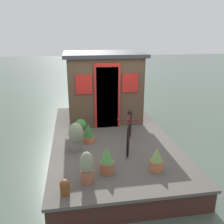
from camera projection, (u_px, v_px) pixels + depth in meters
name	position (u px, v px, depth m)	size (l,w,h in m)	color
ground_plane	(111.00, 152.00, 6.56)	(60.00, 60.00, 0.00)	#47564C
houseboat_deck	(111.00, 144.00, 6.48)	(5.31, 2.97, 0.49)	#4C4742
houseboat_cabin	(103.00, 85.00, 7.55)	(2.09, 2.31, 2.01)	#4C3828
bicycle	(129.00, 130.00, 5.75)	(1.68, 0.62, 0.80)	black
potted_plant_mint	(107.00, 160.00, 4.62)	(0.28, 0.28, 0.53)	#935138
potted_plant_succulent	(81.00, 127.00, 6.37)	(0.32, 0.32, 0.43)	#B2603D
potted_plant_thyme	(76.00, 136.00, 5.48)	(0.34, 0.34, 0.66)	slate
potted_plant_ivy	(157.00, 160.00, 4.70)	(0.26, 0.26, 0.47)	#B2603D
potted_plant_geranium	(89.00, 133.00, 5.93)	(0.30, 0.30, 0.48)	#B2603D
potted_plant_basil	(87.00, 167.00, 4.29)	(0.25, 0.25, 0.60)	#935138
mooring_bollard	(65.00, 187.00, 4.01)	(0.17, 0.17, 0.28)	brown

